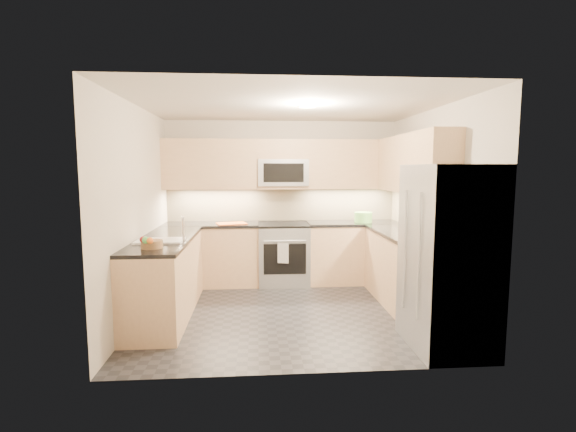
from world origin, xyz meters
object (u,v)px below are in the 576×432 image
Objects in this scene: microwave at (283,173)px; fruit_basket at (152,244)px; gas_range at (283,254)px; refrigerator at (448,258)px; utensil_bowl at (363,217)px; cutting_board at (232,224)px.

microwave is 3.42× the size of fruit_basket.
gas_range is 0.51× the size of refrigerator.
utensil_bowl is 1.22× the size of fruit_basket.
microwave is at bearing 53.78° from fruit_basket.
refrigerator is 2.99m from fruit_basket.
gas_range is 0.92m from cutting_board.
gas_range is 1.20× the size of microwave.
utensil_bowl is at bearing 34.74° from fruit_basket.
cutting_board is (-0.78, -0.20, -0.75)m from microwave.
utensil_bowl reaches higher than gas_range.
fruit_basket is at bearing -126.22° from microwave.
utensil_bowl is 3.31m from fruit_basket.
fruit_basket is at bearing -111.23° from cutting_board.
utensil_bowl reaches higher than fruit_basket.
refrigerator is at bearing -84.75° from utensil_bowl.
fruit_basket is (-0.72, -1.84, 0.03)m from cutting_board.
refrigerator is 2.41m from utensil_bowl.
utensil_bowl reaches higher than cutting_board.
refrigerator reaches higher than gas_range.
microwave is at bearing 90.00° from gas_range.
microwave reaches higher than cutting_board.
fruit_basket reaches higher than cutting_board.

